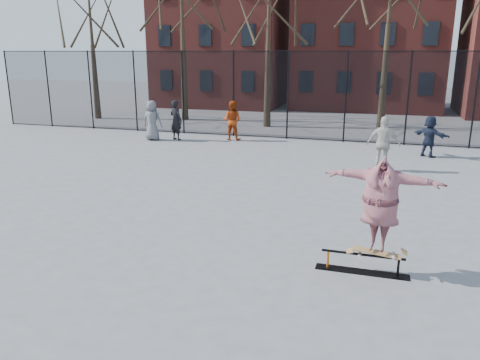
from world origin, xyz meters
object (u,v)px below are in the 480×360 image
(bystander_black, at_px, (176,120))
(bystander_red, at_px, (232,120))
(skateboard, at_px, (377,252))
(bystander_grey, at_px, (152,120))
(skate_rail, at_px, (362,265))
(bystander_navy, at_px, (429,136))
(bystander_white, at_px, (383,144))
(skater, at_px, (381,205))

(bystander_black, distance_m, bystander_red, 2.57)
(skateboard, relative_size, bystander_black, 0.50)
(skateboard, height_order, bystander_grey, bystander_grey)
(skate_rail, height_order, bystander_navy, bystander_navy)
(bystander_grey, xyz_separation_m, bystander_black, (1.02, 0.36, 0.00))
(bystander_black, distance_m, bystander_white, 9.69)
(skate_rail, distance_m, bystander_white, 8.16)
(skate_rail, xyz_separation_m, bystander_white, (0.26, 8.12, 0.78))
(bystander_grey, bearing_deg, bystander_white, 159.67)
(bystander_grey, bearing_deg, skateboard, 128.19)
(bystander_black, bearing_deg, skate_rail, 150.18)
(skateboard, xyz_separation_m, bystander_navy, (1.70, 10.89, 0.37))
(skateboard, xyz_separation_m, bystander_grey, (-10.13, 11.02, 0.48))
(skateboard, bearing_deg, bystander_black, 128.66)
(skate_rail, bearing_deg, bystander_white, 88.19)
(skate_rail, bearing_deg, bystander_red, 117.89)
(skateboard, height_order, skater, skater)
(skateboard, relative_size, bystander_navy, 0.58)
(bystander_black, bearing_deg, bystander_white, -177.41)
(bystander_red, bearing_deg, skateboard, 120.45)
(bystander_grey, distance_m, bystander_navy, 11.83)
(bystander_white, relative_size, bystander_navy, 1.17)
(skater, xyz_separation_m, bystander_red, (-6.65, 12.12, -0.43))
(bystander_white, height_order, bystander_navy, bystander_white)
(bystander_grey, height_order, bystander_red, bystander_grey)
(bystander_grey, height_order, bystander_white, bystander_white)
(skate_rail, relative_size, bystander_black, 0.93)
(skater, relative_size, bystander_black, 1.14)
(bystander_black, bearing_deg, bystander_grey, 41.83)
(bystander_grey, distance_m, bystander_white, 10.56)
(skate_rail, relative_size, bystander_grey, 0.93)
(skateboard, height_order, bystander_black, bystander_black)
(skateboard, bearing_deg, bystander_grey, 132.59)
(bystander_navy, bearing_deg, skate_rail, 116.71)
(skateboard, bearing_deg, bystander_navy, 81.11)
(skater, distance_m, bystander_red, 13.83)
(skateboard, bearing_deg, skater, 90.00)
(skate_rail, bearing_deg, skater, 0.00)
(skater, distance_m, bystander_black, 14.58)
(bystander_white, bearing_deg, bystander_black, -13.50)
(skateboard, distance_m, bystander_grey, 14.97)
(bystander_red, height_order, bystander_white, bystander_white)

